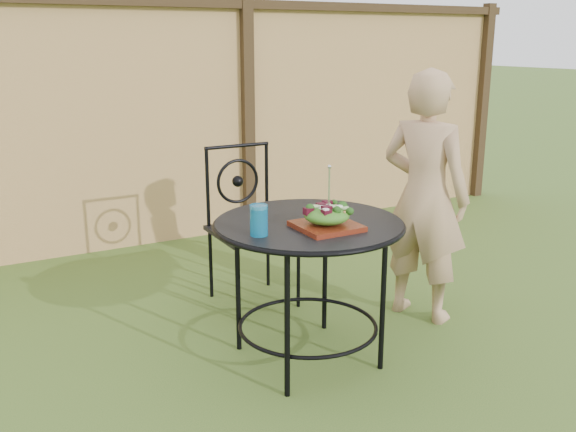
# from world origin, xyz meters

# --- Properties ---
(ground) EXTENTS (60.00, 60.00, 0.00)m
(ground) POSITION_xyz_m (0.00, 0.00, 0.00)
(ground) COLOR #2E4E19
(ground) RESTS_ON ground
(fence) EXTENTS (8.00, 0.12, 1.90)m
(fence) POSITION_xyz_m (-0.00, 2.19, 0.95)
(fence) COLOR #DFAC6E
(fence) RESTS_ON ground
(patio_table) EXTENTS (0.92, 0.92, 0.72)m
(patio_table) POSITION_xyz_m (0.57, -0.06, 0.59)
(patio_table) COLOR black
(patio_table) RESTS_ON ground
(patio_chair) EXTENTS (0.46, 0.46, 0.95)m
(patio_chair) POSITION_xyz_m (0.65, 0.78, 0.50)
(patio_chair) COLOR black
(patio_chair) RESTS_ON ground
(diner) EXTENTS (0.52, 0.61, 1.42)m
(diner) POSITION_xyz_m (1.42, 0.09, 0.71)
(diner) COLOR tan
(diner) RESTS_ON ground
(salad_plate) EXTENTS (0.27, 0.27, 0.02)m
(salad_plate) POSITION_xyz_m (0.58, -0.21, 0.74)
(salad_plate) COLOR #410D09
(salad_plate) RESTS_ON patio_table
(salad) EXTENTS (0.21, 0.21, 0.08)m
(salad) POSITION_xyz_m (0.58, -0.21, 0.79)
(salad) COLOR #235614
(salad) RESTS_ON salad_plate
(fork) EXTENTS (0.01, 0.01, 0.18)m
(fork) POSITION_xyz_m (0.59, -0.21, 0.92)
(fork) COLOR silver
(fork) RESTS_ON salad
(drinking_glass) EXTENTS (0.08, 0.08, 0.14)m
(drinking_glass) POSITION_xyz_m (0.26, -0.15, 0.79)
(drinking_glass) COLOR #0C6492
(drinking_glass) RESTS_ON patio_table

